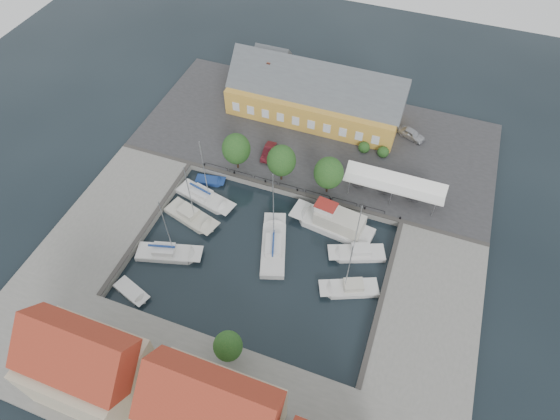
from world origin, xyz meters
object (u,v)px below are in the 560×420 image
Objects in this scene: east_boat_b at (350,289)px; west_boat_d at (168,254)px; tent_canopy at (395,183)px; west_boat_b at (191,217)px; east_boat_a at (358,254)px; launch_nw at (210,181)px; trawler at (335,224)px; west_boat_a at (205,198)px; car_red at (268,152)px; launch_sw at (132,292)px; car_silver at (412,134)px; center_sailboat at (274,247)px; warehouse at (312,95)px.

east_boat_b is 0.88× the size of west_boat_d.
east_boat_b reaches higher than tent_canopy.
east_boat_a is at bearing 4.95° from west_boat_b.
west_boat_d is 2.49× the size of launch_nw.
trawler is 19.33m from west_boat_a.
west_boat_a is 1.09× the size of west_boat_b.
west_boat_a is 10.50m from west_boat_d.
west_boat_a reaches higher than car_red.
launch_nw is at bearing 87.21° from launch_sw.
car_silver is 0.36× the size of west_boat_a.
tent_canopy is 11.73m from east_boat_a.
east_boat_b is 1.93× the size of launch_sw.
center_sailboat is at bearing 24.23° from west_boat_d.
tent_canopy is 19.80m from car_red.
launch_sw is at bearing -109.50° from car_red.
west_boat_b is at bearing -85.64° from launch_nw.
center_sailboat is at bearing -3.93° from west_boat_b.
center_sailboat is 18.93m from launch_sw.
car_red is (-20.04, -11.66, -0.06)m from car_silver.
west_boat_d is 6.76m from launch_sw.
warehouse is 2.34× the size of trawler.
launch_sw is (-27.67, -39.59, -1.67)m from car_silver.
west_boat_a reaches higher than west_boat_d.
car_silver is 0.39× the size of west_boat_b.
west_boat_b reaches higher than tent_canopy.
car_red is 0.31× the size of center_sailboat.
launch_nw is (-24.59, 10.66, -0.17)m from east_boat_b.
tent_canopy is 10.31m from trawler.
center_sailboat is (-12.91, -13.95, -3.32)m from tent_canopy.
center_sailboat is 14.05m from west_boat_d.
center_sailboat is 1.29× the size of east_boat_a.
tent_canopy is 1.19× the size of west_boat_d.
car_red is 0.36× the size of west_boat_d.
center_sailboat is at bearing 167.23° from east_boat_b.
tent_canopy is 16.93m from east_boat_b.
west_boat_a reaches higher than warehouse.
center_sailboat reaches higher than car_red.
launch_nw is at bearing 103.16° from west_boat_a.
car_silver is 0.37× the size of trawler.
east_boat_a is 0.95× the size of west_boat_b.
east_boat_a is (-2.49, -24.31, -1.50)m from car_silver.
launch_nw is (-26.67, -19.12, -1.67)m from car_silver.
warehouse is 12.89m from car_red.
car_red is at bearing -103.93° from warehouse.
east_boat_a is 5.49m from east_boat_b.
warehouse is at bearing 116.19° from east_boat_b.
center_sailboat is 13.42m from west_boat_a.
trawler is at bearing 42.54° from center_sailboat.
east_boat_a is 0.88× the size of west_boat_a.
launch_nw is (-0.54, 13.88, -0.18)m from west_boat_d.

